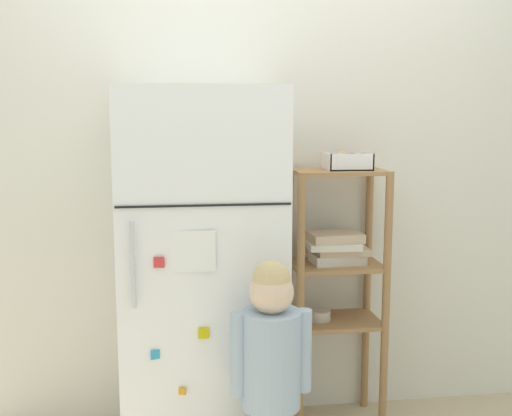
{
  "coord_description": "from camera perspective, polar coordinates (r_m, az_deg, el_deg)",
  "views": [
    {
      "loc": [
        -0.42,
        -2.54,
        1.47
      ],
      "look_at": [
        -0.06,
        0.02,
        1.07
      ],
      "focal_mm": 43.31,
      "sensor_mm": 36.0,
      "label": 1
    }
  ],
  "objects": [
    {
      "name": "child_standing",
      "position": [
        2.35,
        1.41,
        -13.73
      ],
      "size": [
        0.3,
        0.22,
        0.94
      ],
      "color": "#486068",
      "rests_on": "ground"
    },
    {
      "name": "kitchen_wall_back",
      "position": [
        2.94,
        0.34,
        0.36
      ],
      "size": [
        2.73,
        0.03,
        2.07
      ],
      "primitive_type": "cube",
      "color": "silver",
      "rests_on": "ground"
    },
    {
      "name": "pantry_shelf_unit",
      "position": [
        2.89,
        7.37,
        -5.58
      ],
      "size": [
        0.43,
        0.3,
        1.22
      ],
      "color": "#9E7247",
      "rests_on": "ground"
    },
    {
      "name": "refrigerator",
      "position": [
        2.65,
        -5.05,
        -6.13
      ],
      "size": [
        0.67,
        0.61,
        1.57
      ],
      "color": "white",
      "rests_on": "ground"
    },
    {
      "name": "fruit_bin",
      "position": [
        2.81,
        8.46,
        4.27
      ],
      "size": [
        0.2,
        0.17,
        0.08
      ],
      "color": "white",
      "rests_on": "pantry_shelf_unit"
    }
  ]
}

